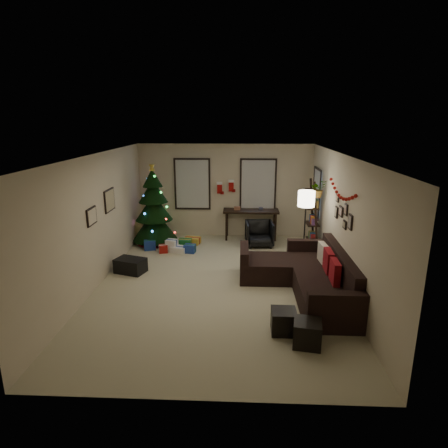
{
  "coord_description": "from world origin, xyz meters",
  "views": [
    {
      "loc": [
        0.47,
        -7.47,
        3.38
      ],
      "look_at": [
        0.1,
        0.6,
        1.15
      ],
      "focal_mm": 30.65,
      "sensor_mm": 36.0,
      "label": 1
    }
  ],
  "objects": [
    {
      "name": "floor",
      "position": [
        0.0,
        0.0,
        0.0
      ],
      "size": [
        7.0,
        7.0,
        0.0
      ],
      "primitive_type": "plane",
      "color": "#BAB18D",
      "rests_on": "ground"
    },
    {
      "name": "ceiling",
      "position": [
        0.0,
        0.0,
        2.7
      ],
      "size": [
        7.0,
        7.0,
        0.0
      ],
      "primitive_type": "plane",
      "rotation": [
        3.14,
        0.0,
        0.0
      ],
      "color": "white",
      "rests_on": "floor"
    },
    {
      "name": "wall_back",
      "position": [
        0.0,
        3.5,
        1.35
      ],
      "size": [
        5.0,
        0.0,
        5.0
      ],
      "primitive_type": "plane",
      "rotation": [
        1.57,
        0.0,
        0.0
      ],
      "color": "beige",
      "rests_on": "floor"
    },
    {
      "name": "wall_front",
      "position": [
        0.0,
        -3.5,
        1.35
      ],
      "size": [
        5.0,
        0.0,
        5.0
      ],
      "primitive_type": "plane",
      "rotation": [
        -1.57,
        0.0,
        0.0
      ],
      "color": "beige",
      "rests_on": "floor"
    },
    {
      "name": "wall_left",
      "position": [
        -2.5,
        0.0,
        1.35
      ],
      "size": [
        0.0,
        7.0,
        7.0
      ],
      "primitive_type": "plane",
      "rotation": [
        1.57,
        0.0,
        1.57
      ],
      "color": "beige",
      "rests_on": "floor"
    },
    {
      "name": "wall_right",
      "position": [
        2.5,
        0.0,
        1.35
      ],
      "size": [
        0.0,
        7.0,
        7.0
      ],
      "primitive_type": "plane",
      "rotation": [
        1.57,
        0.0,
        -1.57
      ],
      "color": "beige",
      "rests_on": "floor"
    },
    {
      "name": "window_back_left",
      "position": [
        -0.95,
        3.47,
        1.55
      ],
      "size": [
        1.05,
        0.06,
        1.5
      ],
      "color": "#728CB2",
      "rests_on": "wall_back"
    },
    {
      "name": "window_back_right",
      "position": [
        0.95,
        3.47,
        1.55
      ],
      "size": [
        1.05,
        0.06,
        1.5
      ],
      "color": "#728CB2",
      "rests_on": "wall_back"
    },
    {
      "name": "window_right_wall",
      "position": [
        2.47,
        2.55,
        1.5
      ],
      "size": [
        0.06,
        0.9,
        1.3
      ],
      "color": "#728CB2",
      "rests_on": "wall_right"
    },
    {
      "name": "christmas_tree",
      "position": [
        -1.93,
        2.68,
        0.95
      ],
      "size": [
        1.23,
        1.23,
        2.28
      ],
      "rotation": [
        0.0,
        0.0,
        0.35
      ],
      "color": "black",
      "rests_on": "floor"
    },
    {
      "name": "presents",
      "position": [
        -1.31,
        2.25,
        0.11
      ],
      "size": [
        1.5,
        1.06,
        0.3
      ],
      "rotation": [
        0.0,
        0.0,
        -0.0
      ],
      "color": "#14591E",
      "rests_on": "floor"
    },
    {
      "name": "sofa",
      "position": [
        1.82,
        -0.25,
        0.3
      ],
      "size": [
        2.05,
        2.96,
        0.91
      ],
      "color": "black",
      "rests_on": "floor"
    },
    {
      "name": "pillow_red_a",
      "position": [
        2.21,
        -0.84,
        0.64
      ],
      "size": [
        0.14,
        0.47,
        0.46
      ],
      "primitive_type": "cube",
      "rotation": [
        0.0,
        0.0,
        -0.03
      ],
      "color": "maroon",
      "rests_on": "sofa"
    },
    {
      "name": "pillow_red_b",
      "position": [
        2.21,
        -0.29,
        0.64
      ],
      "size": [
        0.14,
        0.49,
        0.48
      ],
      "primitive_type": "cube",
      "rotation": [
        0.0,
        0.0,
        -0.02
      ],
      "color": "maroon",
      "rests_on": "sofa"
    },
    {
      "name": "pillow_cream",
      "position": [
        2.21,
        0.22,
        0.63
      ],
      "size": [
        0.16,
        0.44,
        0.43
      ],
      "primitive_type": "cube",
      "rotation": [
        0.0,
        0.0,
        0.07
      ],
      "color": "beige",
      "rests_on": "sofa"
    },
    {
      "name": "ottoman_near",
      "position": [
        1.19,
        -1.85,
        0.19
      ],
      "size": [
        0.41,
        0.41,
        0.38
      ],
      "primitive_type": "cube",
      "rotation": [
        0.0,
        0.0,
        -0.01
      ],
      "color": "black",
      "rests_on": "floor"
    },
    {
      "name": "ottoman_far",
      "position": [
        1.51,
        -2.21,
        0.2
      ],
      "size": [
        0.48,
        0.48,
        0.4
      ],
      "primitive_type": "cube",
      "rotation": [
        0.0,
        0.0,
        -0.17
      ],
      "color": "black",
      "rests_on": "floor"
    },
    {
      "name": "desk",
      "position": [
        0.76,
        3.22,
        0.75
      ],
      "size": [
        1.58,
        0.57,
        0.85
      ],
      "color": "black",
      "rests_on": "floor"
    },
    {
      "name": "desk_chair",
      "position": [
        0.98,
        2.57,
        0.35
      ],
      "size": [
        0.72,
        0.68,
        0.69
      ],
      "primitive_type": "imported",
      "rotation": [
        0.0,
        0.0,
        0.08
      ],
      "color": "black",
      "rests_on": "floor"
    },
    {
      "name": "bookshelf",
      "position": [
        2.3,
        1.99,
        0.93
      ],
      "size": [
        0.3,
        0.56,
        1.93
      ],
      "color": "black",
      "rests_on": "floor"
    },
    {
      "name": "potted_plant",
      "position": [
        2.3,
        1.6,
        1.83
      ],
      "size": [
        0.61,
        0.58,
        0.54
      ],
      "primitive_type": "imported",
      "rotation": [
        0.0,
        0.0,
        0.43
      ],
      "color": "#4C4C4C",
      "rests_on": "bookshelf"
    },
    {
      "name": "floor_lamp",
      "position": [
        1.95,
        1.12,
        1.51
      ],
      "size": [
        0.38,
        0.38,
        1.81
      ],
      "rotation": [
        0.0,
        0.0,
        -0.39
      ],
      "color": "black",
      "rests_on": "floor"
    },
    {
      "name": "art_map",
      "position": [
        -2.48,
        0.79,
        1.62
      ],
      "size": [
        0.04,
        0.6,
        0.5
      ],
      "color": "black",
      "rests_on": "wall_left"
    },
    {
      "name": "art_abstract",
      "position": [
        -2.48,
        -0.29,
        1.52
      ],
      "size": [
        0.04,
        0.45,
        0.35
      ],
      "color": "black",
      "rests_on": "wall_left"
    },
    {
      "name": "gallery",
      "position": [
        2.48,
        -0.07,
        1.57
      ],
      "size": [
        0.03,
        1.25,
        0.54
      ],
      "color": "black",
      "rests_on": "wall_right"
    },
    {
      "name": "garland",
      "position": [
        2.45,
        0.07,
        1.99
      ],
      "size": [
        0.08,
        1.9,
        0.3
      ],
      "primitive_type": null,
      "color": "#A5140C",
      "rests_on": "wall_right"
    },
    {
      "name": "stocking_left",
      "position": [
        -0.14,
        3.32,
        1.48
      ],
      "size": [
        0.2,
        0.05,
        0.36
      ],
      "color": "#990F0C",
      "rests_on": "wall_back"
    },
    {
      "name": "stocking_right",
      "position": [
        0.19,
        3.43,
        1.53
      ],
      "size": [
        0.2,
        0.05,
        0.36
      ],
      "color": "#990F0C",
      "rests_on": "wall_back"
    },
    {
      "name": "storage_bin",
      "position": [
        -2.03,
        0.54,
        0.16
      ],
      "size": [
        0.75,
        0.62,
        0.32
      ],
      "primitive_type": "cube",
      "rotation": [
        0.0,
        0.0,
        -0.32
      ],
      "color": "black",
      "rests_on": "floor"
    }
  ]
}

